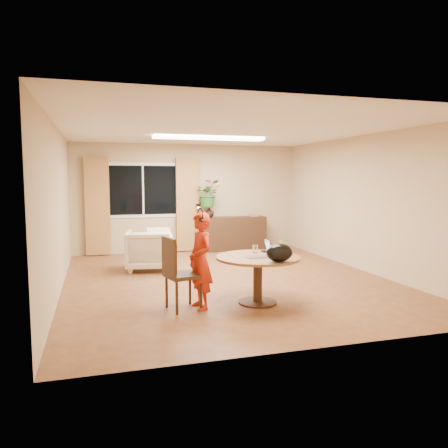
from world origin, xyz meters
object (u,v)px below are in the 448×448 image
at_px(dining_table, 258,266).
at_px(armchair, 149,250).
at_px(dining_chair, 183,273).
at_px(child, 200,261).
at_px(sideboard, 232,234).

relative_size(dining_table, armchair, 1.39).
xyz_separation_m(dining_chair, armchair, (-0.15, 2.73, -0.11)).
relative_size(dining_chair, armchair, 1.17).
height_order(dining_table, child, child).
bearing_deg(armchair, child, 107.88).
height_order(armchair, sideboard, sideboard).
bearing_deg(dining_chair, armchair, 80.17).
height_order(dining_chair, child, child).
relative_size(child, sideboard, 0.79).
relative_size(dining_table, dining_chair, 1.19).
bearing_deg(dining_table, armchair, 113.98).
relative_size(dining_chair, child, 0.76).
bearing_deg(child, dining_chair, -106.59).
height_order(child, sideboard, child).
height_order(dining_table, sideboard, sideboard).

